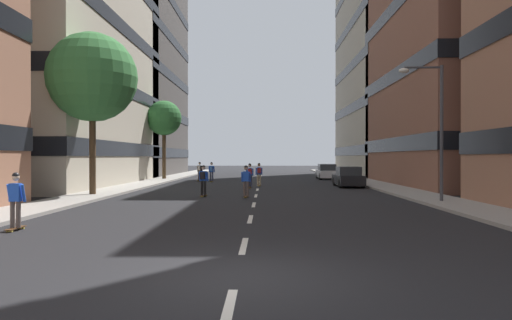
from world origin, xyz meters
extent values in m
plane|color=black|center=(0.00, 27.13, 0.00)|extent=(162.76, 162.76, 0.00)
cube|color=#9E9991|center=(-9.26, 30.52, 0.07)|extent=(2.61, 74.60, 0.14)
cube|color=#9E9991|center=(9.26, 30.52, 0.07)|extent=(2.61, 74.60, 0.14)
cube|color=silver|center=(0.00, -2.00, 0.00)|extent=(0.16, 2.20, 0.01)
cube|color=silver|center=(0.00, 3.00, 0.00)|extent=(0.16, 2.20, 0.01)
cube|color=silver|center=(0.00, 8.00, 0.00)|extent=(0.16, 2.20, 0.01)
cube|color=silver|center=(0.00, 13.00, 0.00)|extent=(0.16, 2.20, 0.01)
cube|color=silver|center=(0.00, 18.00, 0.00)|extent=(0.16, 2.20, 0.01)
cube|color=silver|center=(0.00, 23.00, 0.00)|extent=(0.16, 2.20, 0.01)
cube|color=silver|center=(0.00, 28.00, 0.00)|extent=(0.16, 2.20, 0.01)
cube|color=silver|center=(0.00, 33.00, 0.00)|extent=(0.16, 2.20, 0.01)
cube|color=silver|center=(0.00, 38.00, 0.00)|extent=(0.16, 2.20, 0.01)
cube|color=silver|center=(0.00, 43.00, 0.00)|extent=(0.16, 2.20, 0.01)
cube|color=silver|center=(0.00, 48.00, 0.00)|extent=(0.16, 2.20, 0.01)
cube|color=silver|center=(0.00, 53.00, 0.00)|extent=(0.16, 2.20, 0.01)
cube|color=silver|center=(0.00, 58.00, 0.00)|extent=(0.16, 2.20, 0.01)
cube|color=#BCB29E|center=(-18.57, 28.13, 14.24)|extent=(16.00, 22.41, 28.48)
cube|color=black|center=(-18.57, 28.13, 2.85)|extent=(16.12, 22.53, 1.10)
cube|color=black|center=(-18.57, 28.13, 7.59)|extent=(16.12, 22.53, 1.10)
cube|color=black|center=(-18.57, 28.13, 12.34)|extent=(16.12, 22.53, 1.10)
cube|color=#4C4744|center=(-18.57, 47.20, 18.08)|extent=(16.00, 20.75, 36.15)
cube|color=black|center=(-18.57, 47.20, 2.71)|extent=(16.12, 20.87, 1.10)
cube|color=black|center=(-18.57, 47.20, 7.23)|extent=(16.12, 20.87, 1.10)
cube|color=black|center=(-18.57, 47.20, 11.75)|extent=(16.12, 20.87, 1.10)
cube|color=black|center=(-18.57, 47.20, 16.27)|extent=(16.12, 20.87, 1.10)
cube|color=black|center=(-18.57, 47.20, 20.79)|extent=(16.12, 20.87, 1.10)
cube|color=brown|center=(18.57, 28.13, 13.36)|extent=(16.00, 19.47, 26.73)
cube|color=black|center=(18.57, 28.13, 3.21)|extent=(16.12, 19.59, 1.10)
cube|color=black|center=(18.57, 28.13, 8.55)|extent=(16.12, 19.59, 1.10)
cube|color=black|center=(18.57, 28.13, 13.90)|extent=(16.12, 19.59, 1.10)
cube|color=#BCB29E|center=(18.57, 47.20, 17.27)|extent=(16.00, 21.04, 34.53)
cube|color=black|center=(18.57, 47.20, 2.96)|extent=(16.12, 21.16, 1.10)
cube|color=black|center=(18.57, 47.20, 7.89)|extent=(16.12, 21.16, 1.10)
cube|color=black|center=(18.57, 47.20, 12.83)|extent=(16.12, 21.16, 1.10)
cube|color=black|center=(18.57, 47.20, 17.76)|extent=(16.12, 21.16, 1.10)
cube|color=black|center=(6.75, 26.18, 0.53)|extent=(1.80, 4.40, 0.70)
cube|color=#2D3338|center=(6.75, 26.03, 1.20)|extent=(1.60, 2.10, 0.64)
cylinder|color=black|center=(5.95, 27.63, 0.32)|extent=(0.22, 0.64, 0.64)
cylinder|color=black|center=(7.55, 27.63, 0.32)|extent=(0.22, 0.64, 0.64)
cylinder|color=black|center=(5.95, 24.73, 0.32)|extent=(0.22, 0.64, 0.64)
cylinder|color=black|center=(7.55, 24.73, 0.32)|extent=(0.22, 0.64, 0.64)
cube|color=silver|center=(6.75, 38.30, 0.53)|extent=(1.80, 4.40, 0.70)
cube|color=#2D3338|center=(6.75, 38.15, 1.20)|extent=(1.60, 2.10, 0.64)
cylinder|color=black|center=(5.95, 39.75, 0.32)|extent=(0.22, 0.64, 0.64)
cylinder|color=black|center=(7.55, 39.75, 0.32)|extent=(0.22, 0.64, 0.64)
cylinder|color=black|center=(5.95, 36.85, 0.32)|extent=(0.22, 0.64, 0.64)
cylinder|color=black|center=(7.55, 36.85, 0.32)|extent=(0.22, 0.64, 0.64)
cylinder|color=#4C3823|center=(-9.26, 17.38, 2.57)|extent=(0.36, 0.36, 4.86)
sphere|color=#387A3D|center=(-9.26, 17.38, 6.76)|extent=(5.03, 5.03, 5.03)
cylinder|color=#4C3823|center=(-9.26, 35.93, 2.48)|extent=(0.36, 0.36, 4.69)
sphere|color=#2D6B33|center=(-9.26, 35.93, 6.01)|extent=(3.36, 3.36, 3.36)
cylinder|color=#3F3F44|center=(9.00, 13.69, 3.39)|extent=(0.16, 0.16, 6.50)
cylinder|color=#3F3F44|center=(8.10, 13.69, 6.54)|extent=(1.80, 0.10, 0.10)
ellipsoid|color=silver|center=(7.20, 13.69, 6.39)|extent=(0.50, 0.30, 0.24)
cube|color=brown|center=(-2.95, 17.38, 0.08)|extent=(0.33, 0.92, 0.02)
cylinder|color=#D8BF4C|center=(-2.91, 17.69, 0.04)|extent=(0.19, 0.10, 0.07)
cylinder|color=#D8BF4C|center=(-3.00, 17.06, 0.04)|extent=(0.19, 0.10, 0.07)
cylinder|color=black|center=(-3.04, 17.39, 0.49)|extent=(0.16, 0.16, 0.80)
cylinder|color=black|center=(-2.86, 17.36, 0.49)|extent=(0.16, 0.16, 0.80)
cube|color=blue|center=(-2.95, 17.38, 1.17)|extent=(0.35, 0.25, 0.55)
cylinder|color=blue|center=(-3.16, 17.46, 1.14)|extent=(0.12, 0.24, 0.55)
cylinder|color=blue|center=(-2.73, 17.39, 1.14)|extent=(0.12, 0.24, 0.55)
sphere|color=beige|center=(-2.95, 17.40, 1.62)|extent=(0.22, 0.22, 0.22)
sphere|color=black|center=(-2.95, 17.40, 1.67)|extent=(0.21, 0.21, 0.21)
cube|color=black|center=(-2.98, 17.20, 1.20)|extent=(0.28, 0.20, 0.40)
cube|color=brown|center=(-0.58, 24.65, 0.08)|extent=(0.24, 0.91, 0.02)
cylinder|color=#D8BF4C|center=(-0.59, 24.97, 0.04)|extent=(0.18, 0.08, 0.07)
cylinder|color=#D8BF4C|center=(-0.56, 24.34, 0.04)|extent=(0.18, 0.08, 0.07)
cylinder|color=#2D334C|center=(-0.67, 24.65, 0.49)|extent=(0.15, 0.15, 0.80)
cylinder|color=#2D334C|center=(-0.49, 24.66, 0.49)|extent=(0.15, 0.15, 0.80)
cube|color=blue|center=(-0.58, 24.65, 1.17)|extent=(0.33, 0.21, 0.55)
cylinder|color=blue|center=(-0.80, 24.69, 1.14)|extent=(0.10, 0.23, 0.55)
cylinder|color=blue|center=(-0.36, 24.71, 1.14)|extent=(0.10, 0.23, 0.55)
sphere|color=tan|center=(-0.58, 24.67, 1.62)|extent=(0.22, 0.22, 0.22)
sphere|color=black|center=(-0.58, 24.67, 1.67)|extent=(0.21, 0.21, 0.21)
cube|color=#A52626|center=(-0.57, 24.48, 1.20)|extent=(0.27, 0.17, 0.40)
cube|color=brown|center=(0.06, 26.86, 0.08)|extent=(0.27, 0.91, 0.02)
cylinder|color=#D8BF4C|center=(0.03, 27.18, 0.04)|extent=(0.18, 0.08, 0.07)
cylinder|color=#D8BF4C|center=(0.08, 26.55, 0.04)|extent=(0.18, 0.08, 0.07)
cylinder|color=tan|center=(-0.03, 26.86, 0.49)|extent=(0.15, 0.15, 0.80)
cylinder|color=tan|center=(0.15, 26.87, 0.49)|extent=(0.15, 0.15, 0.80)
cube|color=blue|center=(0.06, 26.86, 1.17)|extent=(0.33, 0.22, 0.55)
cylinder|color=blue|center=(-0.16, 26.90, 1.14)|extent=(0.11, 0.24, 0.55)
cylinder|color=blue|center=(0.27, 26.93, 1.14)|extent=(0.11, 0.24, 0.55)
sphere|color=#997051|center=(0.06, 26.88, 1.62)|extent=(0.22, 0.22, 0.22)
sphere|color=black|center=(0.06, 26.88, 1.67)|extent=(0.21, 0.21, 0.21)
cube|color=#A52626|center=(0.07, 26.69, 1.20)|extent=(0.27, 0.18, 0.40)
cube|color=brown|center=(-7.07, 5.25, 0.08)|extent=(0.22, 0.90, 0.02)
cylinder|color=#D8BF4C|center=(-7.07, 5.57, 0.04)|extent=(0.18, 0.07, 0.07)
cylinder|color=#D8BF4C|center=(-7.08, 4.93, 0.04)|extent=(0.18, 0.07, 0.07)
cylinder|color=#594C47|center=(-7.16, 5.25, 0.49)|extent=(0.14, 0.14, 0.80)
cylinder|color=#594C47|center=(-6.98, 5.24, 0.49)|extent=(0.14, 0.14, 0.80)
cube|color=blue|center=(-7.07, 5.25, 1.17)|extent=(0.32, 0.21, 0.55)
cylinder|color=blue|center=(-7.29, 5.30, 1.14)|extent=(0.09, 0.23, 0.55)
cylinder|color=blue|center=(-6.85, 5.29, 1.14)|extent=(0.09, 0.23, 0.55)
sphere|color=beige|center=(-7.07, 5.27, 1.62)|extent=(0.22, 0.22, 0.22)
sphere|color=black|center=(-7.07, 5.27, 1.67)|extent=(0.21, 0.21, 0.21)
cube|color=brown|center=(-5.55, 34.05, 0.08)|extent=(0.41, 0.92, 0.02)
cylinder|color=#D8BF4C|center=(-5.47, 34.36, 0.04)|extent=(0.19, 0.11, 0.07)
cylinder|color=#D8BF4C|center=(-5.62, 33.74, 0.04)|extent=(0.19, 0.11, 0.07)
cylinder|color=#594C47|center=(-5.64, 34.07, 0.49)|extent=(0.17, 0.17, 0.80)
cylinder|color=#594C47|center=(-5.46, 34.03, 0.49)|extent=(0.17, 0.17, 0.80)
cube|color=black|center=(-5.55, 34.05, 1.17)|extent=(0.36, 0.27, 0.55)
cylinder|color=black|center=(-5.75, 34.15, 1.14)|extent=(0.14, 0.24, 0.55)
cylinder|color=black|center=(-5.32, 34.05, 1.14)|extent=(0.14, 0.24, 0.55)
sphere|color=beige|center=(-5.54, 34.07, 1.62)|extent=(0.22, 0.22, 0.22)
sphere|color=black|center=(-5.54, 34.07, 1.67)|extent=(0.21, 0.21, 0.21)
cube|color=beige|center=(-5.59, 33.88, 1.20)|extent=(0.29, 0.22, 0.40)
cube|color=brown|center=(-0.53, 16.88, 0.08)|extent=(0.24, 0.91, 0.02)
cylinder|color=#D8BF4C|center=(-0.51, 17.19, 0.04)|extent=(0.18, 0.08, 0.07)
cylinder|color=#D8BF4C|center=(-0.54, 16.56, 0.04)|extent=(0.18, 0.08, 0.07)
cylinder|color=#594C47|center=(-0.62, 16.88, 0.49)|extent=(0.15, 0.15, 0.80)
cylinder|color=#594C47|center=(-0.44, 16.87, 0.49)|extent=(0.15, 0.15, 0.80)
cube|color=blue|center=(-0.53, 16.88, 1.17)|extent=(0.33, 0.22, 0.55)
cylinder|color=blue|center=(-0.74, 16.94, 1.14)|extent=(0.10, 0.23, 0.55)
cylinder|color=blue|center=(-0.30, 16.91, 1.14)|extent=(0.10, 0.23, 0.55)
sphere|color=tan|center=(-0.53, 16.90, 1.62)|extent=(0.22, 0.22, 0.22)
sphere|color=black|center=(-0.53, 16.90, 1.67)|extent=(0.21, 0.21, 0.21)
cube|color=brown|center=(-4.26, 32.55, 0.08)|extent=(0.24, 0.91, 0.02)
cylinder|color=#D8BF4C|center=(-4.25, 32.87, 0.04)|extent=(0.18, 0.08, 0.07)
cylinder|color=#D8BF4C|center=(-4.28, 32.24, 0.04)|extent=(0.18, 0.08, 0.07)
cylinder|color=#2D334C|center=(-4.35, 32.56, 0.49)|extent=(0.15, 0.15, 0.80)
cylinder|color=#2D334C|center=(-4.17, 32.55, 0.49)|extent=(0.15, 0.15, 0.80)
cube|color=blue|center=(-4.26, 32.55, 1.17)|extent=(0.33, 0.21, 0.55)
cylinder|color=blue|center=(-4.48, 32.61, 1.14)|extent=(0.10, 0.23, 0.55)
cylinder|color=blue|center=(-4.04, 32.59, 1.14)|extent=(0.10, 0.23, 0.55)
sphere|color=tan|center=(-4.26, 32.57, 1.62)|extent=(0.22, 0.22, 0.22)
sphere|color=black|center=(-4.26, 32.57, 1.67)|extent=(0.21, 0.21, 0.21)
cube|color=#3F72BF|center=(-4.27, 32.37, 1.20)|extent=(0.27, 0.17, 0.40)
camera|label=1|loc=(0.54, -8.71, 2.25)|focal=32.55mm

